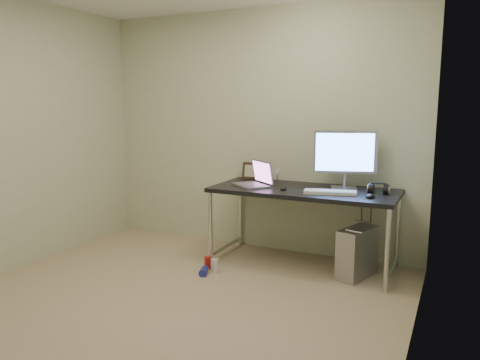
# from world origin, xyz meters

# --- Properties ---
(floor) EXTENTS (3.50, 3.50, 0.00)m
(floor) POSITION_xyz_m (0.00, 0.00, 0.00)
(floor) COLOR tan
(floor) RESTS_ON ground
(wall_back) EXTENTS (3.50, 0.02, 2.50)m
(wall_back) POSITION_xyz_m (0.00, 1.75, 1.25)
(wall_back) COLOR beige
(wall_back) RESTS_ON ground
(wall_right) EXTENTS (0.02, 3.50, 2.50)m
(wall_right) POSITION_xyz_m (1.75, 0.00, 1.25)
(wall_right) COLOR beige
(wall_right) RESTS_ON ground
(desk) EXTENTS (1.72, 0.75, 0.75)m
(desk) POSITION_xyz_m (0.66, 1.37, 0.68)
(desk) COLOR black
(desk) RESTS_ON ground
(tower_computer) EXTENTS (0.32, 0.47, 0.48)m
(tower_computer) POSITION_xyz_m (1.19, 1.29, 0.23)
(tower_computer) COLOR #A8A9AD
(tower_computer) RESTS_ON ground
(cable_a) EXTENTS (0.01, 0.16, 0.69)m
(cable_a) POSITION_xyz_m (1.14, 1.70, 0.40)
(cable_a) COLOR black
(cable_a) RESTS_ON ground
(cable_b) EXTENTS (0.02, 0.11, 0.71)m
(cable_b) POSITION_xyz_m (1.23, 1.68, 0.38)
(cable_b) COLOR black
(cable_b) RESTS_ON ground
(can_red) EXTENTS (0.07, 0.07, 0.12)m
(can_red) POSITION_xyz_m (-0.12, 0.89, 0.06)
(can_red) COLOR #AC1C12
(can_red) RESTS_ON ground
(can_white) EXTENTS (0.07, 0.07, 0.13)m
(can_white) POSITION_xyz_m (-0.01, 0.83, 0.06)
(can_white) COLOR silver
(can_white) RESTS_ON ground
(can_blue) EXTENTS (0.11, 0.14, 0.07)m
(can_blue) POSITION_xyz_m (-0.07, 0.74, 0.04)
(can_blue) COLOR #222AA5
(can_blue) RESTS_ON ground
(laptop) EXTENTS (0.45, 0.44, 0.24)m
(laptop) POSITION_xyz_m (0.18, 1.31, 0.81)
(laptop) COLOR #A4A5AA
(laptop) RESTS_ON desk
(monitor) EXTENTS (0.57, 0.23, 0.55)m
(monitor) POSITION_xyz_m (0.99, 1.54, 1.07)
(monitor) COLOR #A4A5AA
(monitor) RESTS_ON desk
(keyboard) EXTENTS (0.48, 0.24, 0.03)m
(keyboard) POSITION_xyz_m (0.94, 1.24, 0.76)
(keyboard) COLOR silver
(keyboard) RESTS_ON desk
(mouse_right) EXTENTS (0.08, 0.12, 0.04)m
(mouse_right) POSITION_xyz_m (1.29, 1.22, 0.77)
(mouse_right) COLOR black
(mouse_right) RESTS_ON desk
(mouse_left) EXTENTS (0.09, 0.11, 0.03)m
(mouse_left) POSITION_xyz_m (0.50, 1.24, 0.77)
(mouse_left) COLOR black
(mouse_left) RESTS_ON desk
(headphones) EXTENTS (0.17, 0.11, 0.12)m
(headphones) POSITION_xyz_m (1.33, 1.45, 0.78)
(headphones) COLOR black
(headphones) RESTS_ON desk
(picture_frame) EXTENTS (0.23, 0.07, 0.18)m
(picture_frame) POSITION_xyz_m (-0.01, 1.67, 0.84)
(picture_frame) COLOR black
(picture_frame) RESTS_ON desk
(webcam) EXTENTS (0.05, 0.04, 0.13)m
(webcam) POSITION_xyz_m (0.30, 1.62, 0.85)
(webcam) COLOR silver
(webcam) RESTS_ON desk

